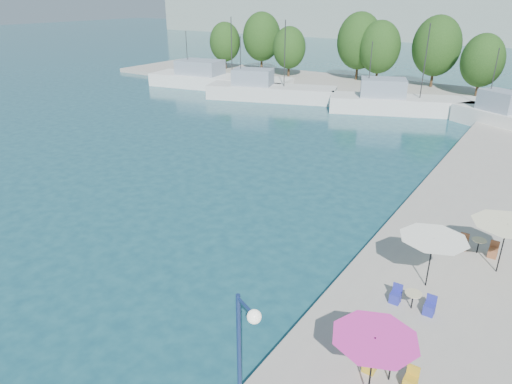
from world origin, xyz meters
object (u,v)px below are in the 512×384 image
Objects in this scene: trawler_02 at (268,91)px; umbrella_pink at (374,344)px; street_lamp at (245,348)px; trawler_04 at (510,121)px; trawler_03 at (400,103)px; umbrella_white at (433,243)px; umbrella_cream at (507,229)px; trawler_01 at (216,80)px.

trawler_02 is 48.47m from umbrella_pink.
umbrella_pink is at bearing 80.75° from street_lamp.
trawler_02 is 1.36× the size of trawler_04.
trawler_03 is 43.32m from umbrella_pink.
umbrella_pink is at bearing -60.94° from trawler_04.
umbrella_cream reaches higher than umbrella_white.
trawler_01 is 38.75m from trawler_04.
umbrella_cream is at bearing -56.06° from trawler_04.
trawler_02 is 0.99× the size of trawler_03.
trawler_03 is 6.20× the size of umbrella_pink.
umbrella_cream is 0.62× the size of street_lamp.
umbrella_white is (12.13, -34.16, 1.70)m from trawler_03.
trawler_01 is 10.91m from trawler_02.
trawler_03 and trawler_04 have the same top height.
trawler_01 is 1.27× the size of trawler_03.
trawler_04 is (28.10, 0.66, 0.00)m from trawler_02.
umbrella_cream is at bearing 95.86° from street_lamp.
trawler_01 reaches higher than umbrella_cream.
umbrella_pink is (39.31, -41.55, 1.70)m from trawler_01.
umbrella_cream is at bearing -87.21° from trawler_03.
umbrella_white is (-0.12, 7.36, 0.00)m from umbrella_pink.
trawler_02 is at bearing -23.31° from trawler_01.
trawler_02 is 16.64m from trawler_03.
trawler_03 is at bearing -9.98° from trawler_01.
umbrella_white is 3.90m from umbrella_cream.
trawler_04 is at bearing -17.52° from trawler_02.
trawler_02 and trawler_03 have the same top height.
trawler_04 is (38.71, -1.87, 0.00)m from trawler_01.
umbrella_cream is at bearing -61.56° from trawler_02.
umbrella_cream is at bearing 77.24° from umbrella_pink.
trawler_01 is 1.73× the size of trawler_04.
umbrella_white is at bearing -92.78° from trawler_03.
trawler_02 is at bearing 137.30° from umbrella_cream.
umbrella_cream is (14.60, -31.14, 1.80)m from trawler_03.
trawler_02 is 28.10m from trawler_04.
trawler_04 is 3.98× the size of umbrella_cream.
umbrella_cream is (41.66, -31.18, 1.80)m from trawler_01.
trawler_03 is 36.29m from umbrella_white.
street_lamp is at bearing -60.58° from trawler_01.
umbrella_pink is 4.45m from street_lamp.
trawler_01 is 6.89× the size of umbrella_cream.
trawler_01 and trawler_04 have the same top height.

